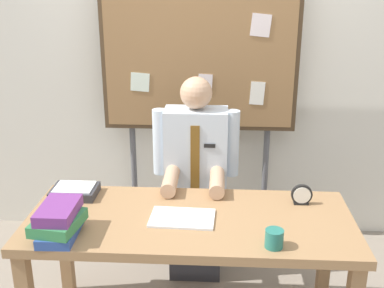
% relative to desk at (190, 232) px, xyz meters
% --- Properties ---
extents(back_wall, '(6.40, 0.08, 2.70)m').
position_rel_desk_xyz_m(back_wall, '(0.00, 1.26, 0.70)').
color(back_wall, silver).
rests_on(back_wall, ground_plane).
extents(desk, '(1.74, 0.73, 0.74)m').
position_rel_desk_xyz_m(desk, '(0.00, 0.00, 0.00)').
color(desk, '#9E754C').
rests_on(desk, ground_plane).
extents(person, '(0.55, 0.56, 1.37)m').
position_rel_desk_xyz_m(person, '(0.00, 0.60, -0.01)').
color(person, '#2D2D33').
rests_on(person, ground_plane).
extents(bulletin_board, '(1.38, 0.09, 1.98)m').
position_rel_desk_xyz_m(bulletin_board, '(0.00, 1.05, 0.76)').
color(bulletin_board, '#4C3823').
rests_on(bulletin_board, ground_plane).
extents(book_stack, '(0.24, 0.29, 0.16)m').
position_rel_desk_xyz_m(book_stack, '(-0.63, -0.23, 0.17)').
color(book_stack, '#2D4C99').
rests_on(book_stack, desk).
extents(open_notebook, '(0.35, 0.24, 0.01)m').
position_rel_desk_xyz_m(open_notebook, '(-0.04, -0.02, 0.10)').
color(open_notebook, white).
rests_on(open_notebook, desk).
extents(desk_clock, '(0.12, 0.04, 0.12)m').
position_rel_desk_xyz_m(desk_clock, '(0.62, 0.19, 0.14)').
color(desk_clock, black).
rests_on(desk_clock, desk).
extents(coffee_mug, '(0.09, 0.09, 0.09)m').
position_rel_desk_xyz_m(coffee_mug, '(0.42, -0.27, 0.13)').
color(coffee_mug, '#267266').
rests_on(coffee_mug, desk).
extents(paper_tray, '(0.26, 0.20, 0.06)m').
position_rel_desk_xyz_m(paper_tray, '(-0.69, 0.23, 0.12)').
color(paper_tray, '#333338').
rests_on(paper_tray, desk).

